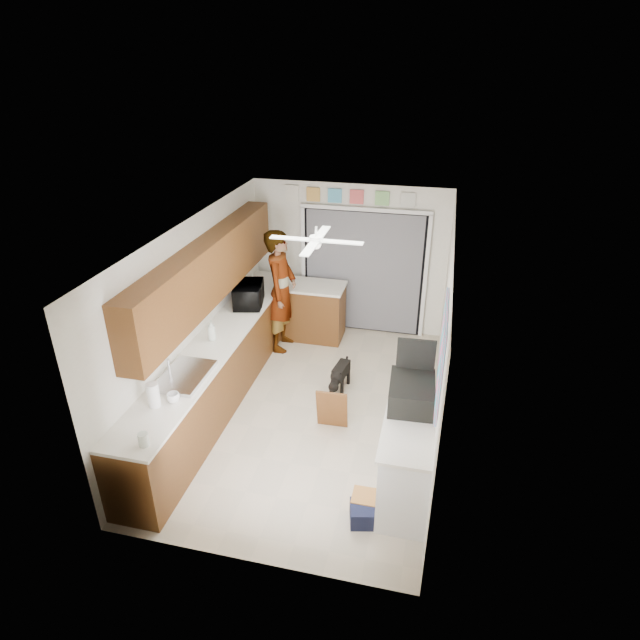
# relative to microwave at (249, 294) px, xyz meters

# --- Properties ---
(floor) EXTENTS (5.00, 5.00, 0.00)m
(floor) POSITION_rel_microwave_xyz_m (1.25, -1.06, -1.11)
(floor) COLOR #BCAF97
(floor) RESTS_ON ground
(ceiling) EXTENTS (5.00, 5.00, 0.00)m
(ceiling) POSITION_rel_microwave_xyz_m (1.25, -1.06, 1.39)
(ceiling) COLOR white
(ceiling) RESTS_ON ground
(wall_back) EXTENTS (3.20, 0.00, 3.20)m
(wall_back) POSITION_rel_microwave_xyz_m (1.25, 1.44, 0.14)
(wall_back) COLOR white
(wall_back) RESTS_ON ground
(wall_front) EXTENTS (3.20, 0.00, 3.20)m
(wall_front) POSITION_rel_microwave_xyz_m (1.25, -3.56, 0.14)
(wall_front) COLOR white
(wall_front) RESTS_ON ground
(wall_left) EXTENTS (0.00, 5.00, 5.00)m
(wall_left) POSITION_rel_microwave_xyz_m (-0.35, -1.06, 0.14)
(wall_left) COLOR white
(wall_left) RESTS_ON ground
(wall_right) EXTENTS (0.00, 5.00, 5.00)m
(wall_right) POSITION_rel_microwave_xyz_m (2.85, -1.06, 0.14)
(wall_right) COLOR white
(wall_right) RESTS_ON ground
(left_base_cabinets) EXTENTS (0.60, 4.80, 0.90)m
(left_base_cabinets) POSITION_rel_microwave_xyz_m (-0.05, -1.06, -0.66)
(left_base_cabinets) COLOR #5C3716
(left_base_cabinets) RESTS_ON floor
(left_countertop) EXTENTS (0.62, 4.80, 0.04)m
(left_countertop) POSITION_rel_microwave_xyz_m (-0.04, -1.06, -0.19)
(left_countertop) COLOR white
(left_countertop) RESTS_ON left_base_cabinets
(upper_cabinets) EXTENTS (0.32, 4.00, 0.80)m
(upper_cabinets) POSITION_rel_microwave_xyz_m (-0.19, -0.86, 0.69)
(upper_cabinets) COLOR #5C3716
(upper_cabinets) RESTS_ON wall_left
(sink_basin) EXTENTS (0.50, 0.76, 0.06)m
(sink_basin) POSITION_rel_microwave_xyz_m (-0.04, -2.06, -0.15)
(sink_basin) COLOR silver
(sink_basin) RESTS_ON left_countertop
(faucet) EXTENTS (0.03, 0.03, 0.22)m
(faucet) POSITION_rel_microwave_xyz_m (-0.23, -2.06, -0.06)
(faucet) COLOR silver
(faucet) RESTS_ON left_countertop
(peninsula_base) EXTENTS (1.00, 0.60, 0.90)m
(peninsula_base) POSITION_rel_microwave_xyz_m (0.75, 0.94, -0.66)
(peninsula_base) COLOR #5C3716
(peninsula_base) RESTS_ON floor
(peninsula_top) EXTENTS (1.04, 0.64, 0.04)m
(peninsula_top) POSITION_rel_microwave_xyz_m (0.75, 0.94, -0.19)
(peninsula_top) COLOR white
(peninsula_top) RESTS_ON peninsula_base
(back_opening_recess) EXTENTS (2.00, 0.06, 2.10)m
(back_opening_recess) POSITION_rel_microwave_xyz_m (1.50, 1.41, -0.06)
(back_opening_recess) COLOR black
(back_opening_recess) RESTS_ON wall_back
(curtain_panel) EXTENTS (1.90, 0.03, 2.05)m
(curtain_panel) POSITION_rel_microwave_xyz_m (1.50, 1.37, -0.06)
(curtain_panel) COLOR slate
(curtain_panel) RESTS_ON wall_back
(door_trim_left) EXTENTS (0.06, 0.04, 2.10)m
(door_trim_left) POSITION_rel_microwave_xyz_m (0.48, 1.38, -0.06)
(door_trim_left) COLOR white
(door_trim_left) RESTS_ON wall_back
(door_trim_right) EXTENTS (0.06, 0.04, 2.10)m
(door_trim_right) POSITION_rel_microwave_xyz_m (2.52, 1.38, -0.06)
(door_trim_right) COLOR white
(door_trim_right) RESTS_ON wall_back
(door_trim_head) EXTENTS (2.10, 0.04, 0.06)m
(door_trim_head) POSITION_rel_microwave_xyz_m (1.50, 1.38, 1.01)
(door_trim_head) COLOR white
(door_trim_head) RESTS_ON wall_back
(header_frame_0) EXTENTS (0.22, 0.02, 0.22)m
(header_frame_0) POSITION_rel_microwave_xyz_m (0.65, 1.41, 1.19)
(header_frame_0) COLOR gold
(header_frame_0) RESTS_ON wall_back
(header_frame_1) EXTENTS (0.22, 0.02, 0.22)m
(header_frame_1) POSITION_rel_microwave_xyz_m (1.00, 1.41, 1.19)
(header_frame_1) COLOR #4EA9D0
(header_frame_1) RESTS_ON wall_back
(header_frame_2) EXTENTS (0.22, 0.02, 0.22)m
(header_frame_2) POSITION_rel_microwave_xyz_m (1.35, 1.41, 1.19)
(header_frame_2) COLOR #D65052
(header_frame_2) RESTS_ON wall_back
(header_frame_3) EXTENTS (0.22, 0.02, 0.22)m
(header_frame_3) POSITION_rel_microwave_xyz_m (1.75, 1.41, 1.19)
(header_frame_3) COLOR #7BB96A
(header_frame_3) RESTS_ON wall_back
(header_frame_4) EXTENTS (0.22, 0.02, 0.22)m
(header_frame_4) POSITION_rel_microwave_xyz_m (2.15, 1.41, 1.19)
(header_frame_4) COLOR beige
(header_frame_4) RESTS_ON wall_back
(route66_sign) EXTENTS (0.22, 0.02, 0.26)m
(route66_sign) POSITION_rel_microwave_xyz_m (0.30, 1.41, 1.19)
(route66_sign) COLOR silver
(route66_sign) RESTS_ON wall_back
(right_counter_base) EXTENTS (0.50, 1.40, 0.90)m
(right_counter_base) POSITION_rel_microwave_xyz_m (2.60, -2.26, -0.66)
(right_counter_base) COLOR white
(right_counter_base) RESTS_ON floor
(right_counter_top) EXTENTS (0.54, 1.44, 0.04)m
(right_counter_top) POSITION_rel_microwave_xyz_m (2.59, -2.26, -0.19)
(right_counter_top) COLOR white
(right_counter_top) RESTS_ON right_counter_base
(abstract_painting) EXTENTS (0.03, 1.15, 0.95)m
(abstract_painting) POSITION_rel_microwave_xyz_m (2.83, -2.06, 0.54)
(abstract_painting) COLOR #E75592
(abstract_painting) RESTS_ON wall_right
(ceiling_fan) EXTENTS (1.14, 1.14, 0.24)m
(ceiling_fan) POSITION_rel_microwave_xyz_m (1.25, -0.86, 1.21)
(ceiling_fan) COLOR white
(ceiling_fan) RESTS_ON ceiling
(microwave) EXTENTS (0.54, 0.68, 0.33)m
(microwave) POSITION_rel_microwave_xyz_m (0.00, 0.00, 0.00)
(microwave) COLOR black
(microwave) RESTS_ON left_countertop
(soap_bottle) EXTENTS (0.13, 0.13, 0.28)m
(soap_bottle) POSITION_rel_microwave_xyz_m (-0.09, -1.14, -0.02)
(soap_bottle) COLOR silver
(soap_bottle) RESTS_ON left_countertop
(cup) EXTENTS (0.18, 0.18, 0.11)m
(cup) POSITION_rel_microwave_xyz_m (0.06, -2.54, -0.11)
(cup) COLOR white
(cup) RESTS_ON left_countertop
(jar_a) EXTENTS (0.12, 0.12, 0.14)m
(jar_a) POSITION_rel_microwave_xyz_m (0.12, -3.26, -0.10)
(jar_a) COLOR silver
(jar_a) RESTS_ON left_countertop
(paper_towel_roll) EXTENTS (0.13, 0.13, 0.28)m
(paper_towel_roll) POSITION_rel_microwave_xyz_m (-0.10, -2.65, -0.03)
(paper_towel_roll) COLOR white
(paper_towel_roll) RESTS_ON left_countertop
(suitcase) EXTENTS (0.51, 0.66, 0.27)m
(suitcase) POSITION_rel_microwave_xyz_m (2.57, -1.98, -0.03)
(suitcase) COLOR black
(suitcase) RESTS_ON right_counter_top
(suitcase_rim) EXTENTS (0.47, 0.60, 0.02)m
(suitcase_rim) POSITION_rel_microwave_xyz_m (2.57, -1.98, -0.14)
(suitcase_rim) COLOR yellow
(suitcase_rim) RESTS_ON suitcase
(suitcase_lid) EXTENTS (0.42, 0.05, 0.50)m
(suitcase_lid) POSITION_rel_microwave_xyz_m (2.57, -1.69, 0.22)
(suitcase_lid) COLOR black
(suitcase_lid) RESTS_ON suitcase
(cardboard_box) EXTENTS (0.35, 0.26, 0.21)m
(cardboard_box) POSITION_rel_microwave_xyz_m (2.25, -2.69, -1.00)
(cardboard_box) COLOR #C1823C
(cardboard_box) RESTS_ON floor
(navy_crate) EXTENTS (0.38, 0.34, 0.20)m
(navy_crate) POSITION_rel_microwave_xyz_m (2.25, -2.82, -1.01)
(navy_crate) COLOR #151934
(navy_crate) RESTS_ON floor
(cabinet_door_panel) EXTENTS (0.40, 0.16, 0.59)m
(cabinet_door_panel) POSITION_rel_microwave_xyz_m (1.58, -1.42, -0.81)
(cabinet_door_panel) COLOR #5C3716
(cabinet_door_panel) RESTS_ON floor
(man) EXTENTS (0.48, 0.72, 1.98)m
(man) POSITION_rel_microwave_xyz_m (0.35, 0.49, -0.12)
(man) COLOR white
(man) RESTS_ON floor
(dog) EXTENTS (0.31, 0.57, 0.42)m
(dog) POSITION_rel_microwave_xyz_m (1.51, -0.48, -0.89)
(dog) COLOR black
(dog) RESTS_ON floor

